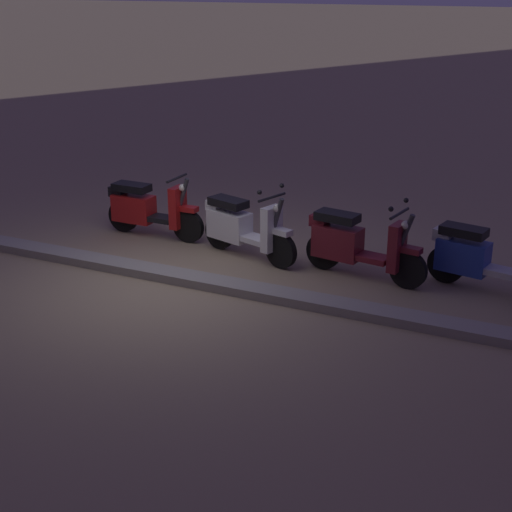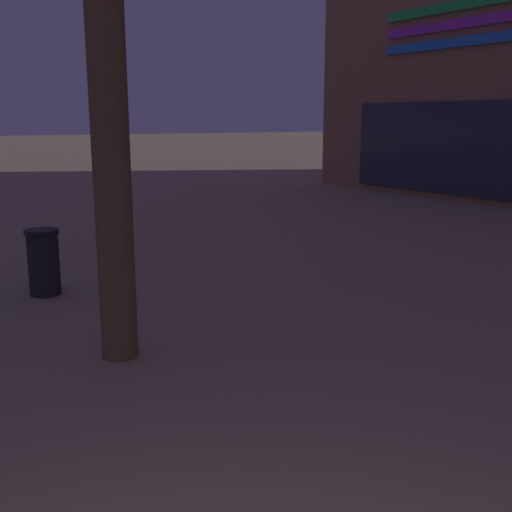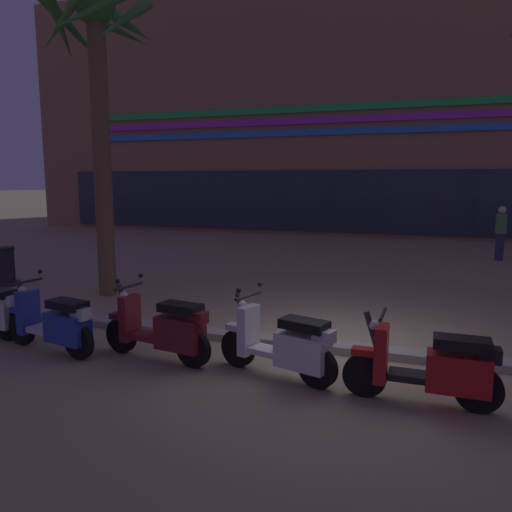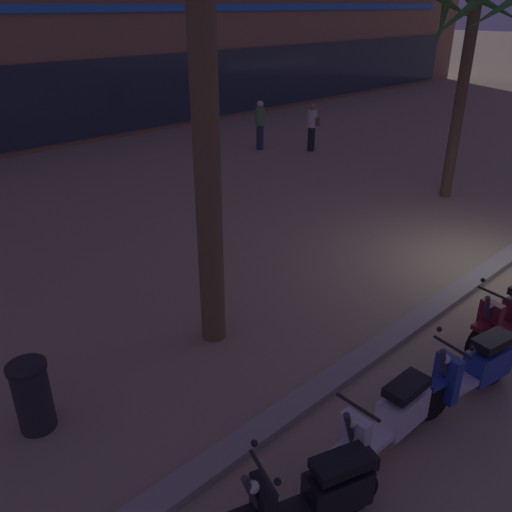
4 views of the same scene
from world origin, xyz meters
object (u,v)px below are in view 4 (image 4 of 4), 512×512
object	(u,v)px
pedestrian_by_palm_tree	(260,124)
pedestrian_window_shopping	(312,126)
scooter_blue_second_in_line	(475,368)
litter_bin	(33,396)
scooter_black_last_in_row	(315,495)
palm_tree_far_corner	(472,32)
scooter_maroon_mid_rear	(512,314)
scooter_white_mid_front	(388,420)

from	to	relation	value
pedestrian_by_palm_tree	pedestrian_window_shopping	xyz separation A→B (m)	(1.18, -1.44, -0.02)
scooter_blue_second_in_line	pedestrian_by_palm_tree	bearing A→B (deg)	57.90
pedestrian_window_shopping	litter_bin	xyz separation A→B (m)	(-12.99, -6.74, -0.41)
scooter_black_last_in_row	pedestrian_by_palm_tree	size ratio (longest dim) A/B	0.98
palm_tree_far_corner	litter_bin	xyz separation A→B (m)	(-11.93, -0.88, -3.70)
scooter_maroon_mid_rear	palm_tree_far_corner	bearing A→B (deg)	35.75
scooter_black_last_in_row	pedestrian_by_palm_tree	xyz separation A→B (m)	(10.39, 11.50, 0.47)
scooter_blue_second_in_line	pedestrian_window_shopping	distance (m)	13.30
scooter_black_last_in_row	palm_tree_far_corner	size ratio (longest dim) A/B	0.31
pedestrian_by_palm_tree	palm_tree_far_corner	bearing A→B (deg)	-89.11
scooter_black_last_in_row	palm_tree_far_corner	bearing A→B (deg)	21.78
scooter_maroon_mid_rear	pedestrian_window_shopping	bearing A→B (deg)	55.74
scooter_white_mid_front	litter_bin	distance (m)	4.30
scooter_white_mid_front	litter_bin	world-z (taller)	scooter_white_mid_front
scooter_white_mid_front	pedestrian_window_shopping	world-z (taller)	pedestrian_window_shopping
scooter_black_last_in_row	scooter_white_mid_front	xyz separation A→B (m)	(1.41, 0.09, 0.00)
scooter_black_last_in_row	palm_tree_far_corner	distance (m)	11.91
scooter_white_mid_front	scooter_black_last_in_row	bearing A→B (deg)	-176.31
scooter_blue_second_in_line	scooter_maroon_mid_rear	bearing A→B (deg)	7.66
scooter_black_last_in_row	pedestrian_window_shopping	xyz separation A→B (m)	(11.57, 10.06, 0.45)
scooter_white_mid_front	litter_bin	size ratio (longest dim) A/B	1.96
scooter_blue_second_in_line	litter_bin	xyz separation A→B (m)	(-4.50, 3.48, 0.03)
pedestrian_by_palm_tree	pedestrian_window_shopping	size ratio (longest dim) A/B	1.03
palm_tree_far_corner	scooter_blue_second_in_line	bearing A→B (deg)	-149.61
scooter_black_last_in_row	scooter_maroon_mid_rear	world-z (taller)	same
scooter_maroon_mid_rear	palm_tree_far_corner	world-z (taller)	palm_tree_far_corner
scooter_black_last_in_row	scooter_maroon_mid_rear	size ratio (longest dim) A/B	0.93
scooter_maroon_mid_rear	scooter_blue_second_in_line	bearing A→B (deg)	-172.34
scooter_white_mid_front	pedestrian_by_palm_tree	bearing A→B (deg)	51.80
scooter_blue_second_in_line	palm_tree_far_corner	xyz separation A→B (m)	(7.43, 4.36, 3.73)
pedestrian_window_shopping	litter_bin	bearing A→B (deg)	-152.59
scooter_blue_second_in_line	pedestrian_by_palm_tree	size ratio (longest dim) A/B	1.03
litter_bin	pedestrian_window_shopping	bearing A→B (deg)	27.41
scooter_black_last_in_row	scooter_maroon_mid_rear	xyz separation A→B (m)	(4.77, 0.07, 0.02)
palm_tree_far_corner	pedestrian_window_shopping	xyz separation A→B (m)	(1.07, 5.86, -3.29)
scooter_white_mid_front	palm_tree_far_corner	bearing A→B (deg)	24.30
scooter_white_mid_front	pedestrian_window_shopping	distance (m)	14.24
scooter_blue_second_in_line	palm_tree_far_corner	distance (m)	9.39
scooter_black_last_in_row	scooter_white_mid_front	bearing A→B (deg)	3.69
scooter_blue_second_in_line	scooter_white_mid_front	bearing A→B (deg)	171.36
scooter_white_mid_front	scooter_maroon_mid_rear	size ratio (longest dim) A/B	1.03
scooter_black_last_in_row	scooter_blue_second_in_line	bearing A→B (deg)	-3.01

